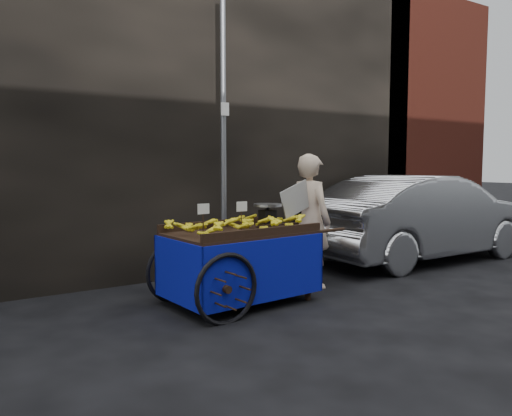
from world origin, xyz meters
TOP-DOWN VIEW (x-y plane):
  - ground at (0.00, 0.00)m, footprint 80.00×80.00m
  - building_wall at (0.39, 2.60)m, footprint 13.50×2.00m
  - street_pole at (0.30, 1.30)m, footprint 0.12×0.10m
  - banana_cart at (-0.24, 0.05)m, footprint 2.34×1.24m
  - vendor at (1.01, 0.22)m, footprint 0.87×0.70m
  - plastic_bag at (0.55, 0.03)m, footprint 0.29×0.23m
  - parked_car at (3.81, 0.63)m, footprint 4.41×1.58m

SIDE VIEW (x-z plane):
  - ground at x=0.00m, z-range 0.00..0.00m
  - plastic_bag at x=0.55m, z-range 0.00..0.26m
  - parked_car at x=3.81m, z-range 0.00..1.45m
  - banana_cart at x=-0.24m, z-range 0.14..1.38m
  - vendor at x=1.01m, z-range 0.00..1.77m
  - street_pole at x=0.30m, z-range 0.01..4.01m
  - building_wall at x=0.39m, z-range 0.00..5.00m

